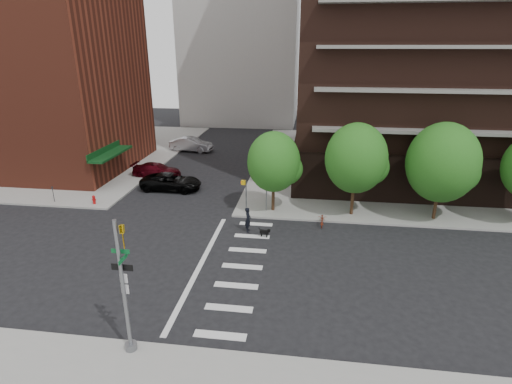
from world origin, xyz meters
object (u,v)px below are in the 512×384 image
at_px(parked_car_black, 171,182).
at_px(parked_car_maroon, 157,170).
at_px(dog_walker, 248,220).
at_px(parked_car_silver, 191,144).
at_px(fire_hydrant, 94,199).
at_px(traffic_signal, 125,298).
at_px(scooter, 322,220).

height_order(parked_car_black, parked_car_maroon, parked_car_black).
bearing_deg(dog_walker, parked_car_silver, 22.77).
bearing_deg(dog_walker, fire_hydrant, 73.80).
distance_m(traffic_signal, scooter, 16.40).
bearing_deg(parked_car_black, traffic_signal, -164.90).
distance_m(parked_car_maroon, dog_walker, 15.40).
distance_m(fire_hydrant, parked_car_black, 6.70).
xyz_separation_m(parked_car_maroon, scooter, (15.97, -9.22, -0.25)).
relative_size(parked_car_maroon, dog_walker, 2.67).
xyz_separation_m(fire_hydrant, parked_car_silver, (2.77, 18.26, 0.30)).
relative_size(fire_hydrant, parked_car_maroon, 0.15).
relative_size(fire_hydrant, dog_walker, 0.41).
bearing_deg(parked_car_maroon, parked_car_black, -141.71).
bearing_deg(parked_car_black, scooter, -112.86).
height_order(parked_car_black, scooter, parked_car_black).
distance_m(parked_car_maroon, parked_car_silver, 10.36).
bearing_deg(parked_car_silver, scooter, -135.84).
height_order(traffic_signal, fire_hydrant, traffic_signal).
xyz_separation_m(scooter, dog_walker, (-5.16, -1.75, 0.45)).
bearing_deg(traffic_signal, parked_car_black, 104.38).
height_order(scooter, dog_walker, dog_walker).
distance_m(parked_car_silver, scooter, 24.96).
bearing_deg(traffic_signal, fire_hydrant, 123.26).
height_order(fire_hydrant, parked_car_silver, parked_car_silver).
bearing_deg(fire_hydrant, dog_walker, -13.09).
distance_m(traffic_signal, parked_car_black, 20.54).
distance_m(fire_hydrant, parked_car_maroon, 8.25).
height_order(fire_hydrant, parked_car_black, parked_car_black).
height_order(parked_car_silver, dog_walker, dog_walker).
height_order(parked_car_black, parked_car_silver, parked_car_silver).
relative_size(traffic_signal, parked_car_maroon, 1.27).
bearing_deg(parked_car_silver, parked_car_black, -165.20).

